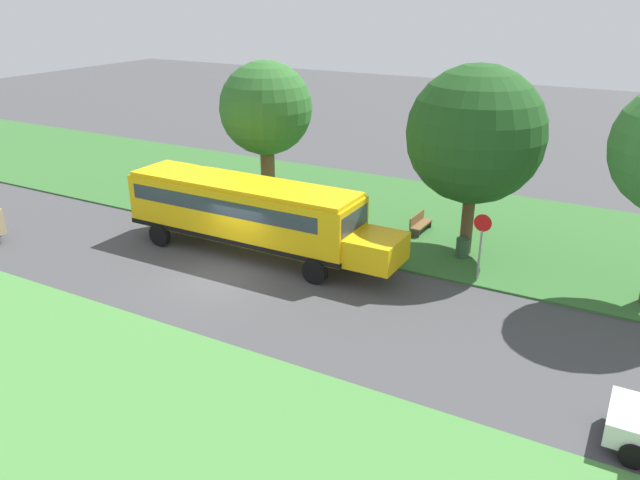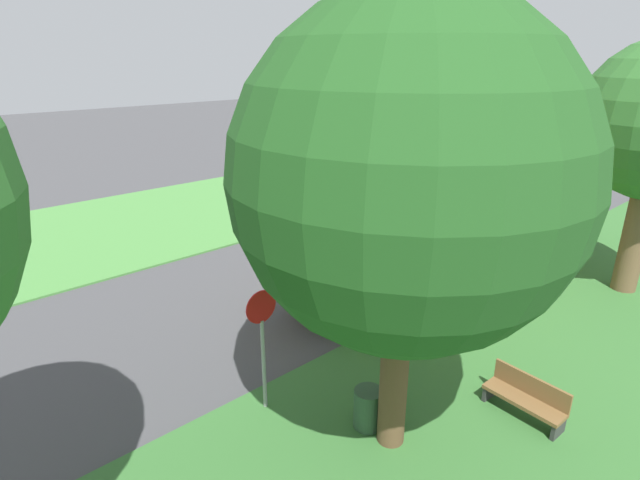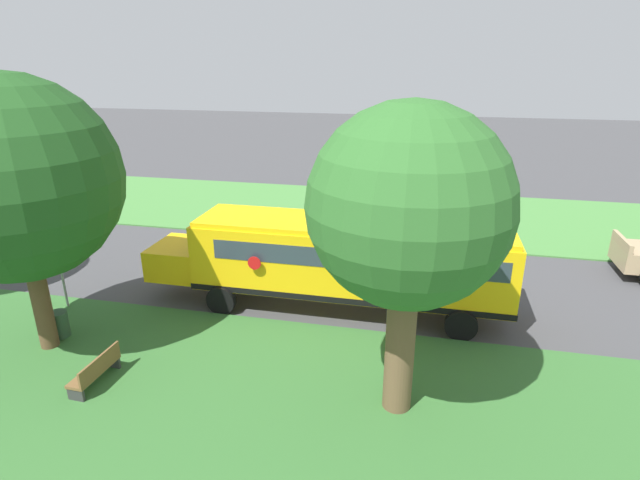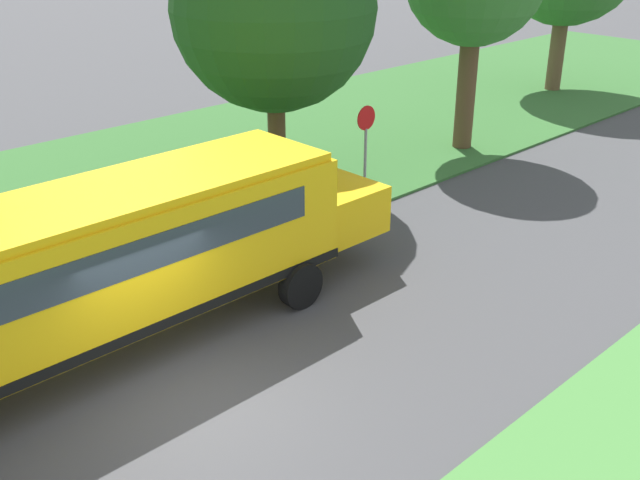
% 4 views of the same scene
% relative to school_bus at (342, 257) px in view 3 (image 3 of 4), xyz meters
% --- Properties ---
extents(ground_plane, '(120.00, 120.00, 0.00)m').
position_rel_school_bus_xyz_m(ground_plane, '(2.56, 0.33, -1.92)').
color(ground_plane, '#424244').
extents(grass_verge, '(12.00, 80.00, 0.08)m').
position_rel_school_bus_xyz_m(grass_verge, '(-7.44, 0.33, -1.88)').
color(grass_verge, '#33662D').
rests_on(grass_verge, ground).
extents(grass_far_side, '(10.00, 80.00, 0.07)m').
position_rel_school_bus_xyz_m(grass_far_side, '(11.56, 0.33, -1.89)').
color(grass_far_side, '#47843D').
rests_on(grass_far_side, ground).
extents(school_bus, '(2.84, 12.42, 3.16)m').
position_rel_school_bus_xyz_m(school_bus, '(0.00, 0.00, 0.00)').
color(school_bus, yellow).
rests_on(school_bus, ground).
extents(car_white_nearest, '(2.02, 4.40, 1.56)m').
position_rel_school_bus_xyz_m(car_white_nearest, '(5.36, 16.87, -1.05)').
color(car_white_nearest, silver).
rests_on(car_white_nearest, ground).
extents(oak_tree_beside_bus, '(4.50, 4.50, 7.50)m').
position_rel_school_bus_xyz_m(oak_tree_beside_bus, '(-5.06, -2.23, 3.28)').
color(oak_tree_beside_bus, brown).
rests_on(oak_tree_beside_bus, ground).
extents(oak_tree_roadside_mid, '(5.58, 5.58, 7.98)m').
position_rel_school_bus_xyz_m(oak_tree_roadside_mid, '(-4.34, 8.17, 3.25)').
color(oak_tree_roadside_mid, brown).
rests_on(oak_tree_roadside_mid, ground).
extents(stop_sign, '(0.08, 0.68, 2.74)m').
position_rel_school_bus_xyz_m(stop_sign, '(-2.04, 9.34, -0.19)').
color(stop_sign, gray).
rests_on(stop_sign, ground).
extents(park_bench, '(1.62, 0.55, 0.92)m').
position_rel_school_bus_xyz_m(park_bench, '(-5.72, 5.56, -1.45)').
color(park_bench, brown).
rests_on(park_bench, ground).
extents(trash_bin, '(0.56, 0.56, 0.90)m').
position_rel_school_bus_xyz_m(trash_bin, '(-3.84, 8.17, -1.47)').
color(trash_bin, '#2D4C33').
rests_on(trash_bin, ground).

